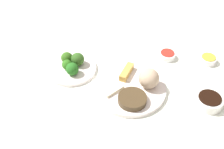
{
  "coord_description": "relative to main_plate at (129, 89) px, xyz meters",
  "views": [
    {
      "loc": [
        -0.39,
        -0.66,
        0.75
      ],
      "look_at": [
        -0.08,
        0.04,
        0.06
      ],
      "focal_mm": 45.11,
      "sensor_mm": 36.0,
      "label": 1
    }
  ],
  "objects": [
    {
      "name": "broccoli_floret_2",
      "position": [
        -0.13,
        0.2,
        0.03
      ],
      "size": [
        0.05,
        0.05,
        0.05
      ],
      "primitive_type": "sphere",
      "color": "#2F591F",
      "rests_on": "broccoli_plate"
    },
    {
      "name": "broccoli_floret_0",
      "position": [
        -0.16,
        0.16,
        0.03
      ],
      "size": [
        0.05,
        0.05,
        0.05
      ],
      "primitive_type": "sphere",
      "color": "#22621C",
      "rests_on": "broccoli_plate"
    },
    {
      "name": "broccoli_floret_1",
      "position": [
        -0.17,
        0.19,
        0.03
      ],
      "size": [
        0.04,
        0.04,
        0.04
      ],
      "primitive_type": "sphere",
      "color": "#2D681B",
      "rests_on": "broccoli_plate"
    },
    {
      "name": "sauce_ramekin_hot_mustard_liquid",
      "position": [
        0.36,
        0.01,
        0.02
      ],
      "size": [
        0.05,
        0.05,
        0.0
      ],
      "primitive_type": "cylinder",
      "color": "gold",
      "rests_on": "sauce_ramekin_hot_mustard"
    },
    {
      "name": "stir_fry_heap",
      "position": [
        -0.02,
        -0.07,
        0.02
      ],
      "size": [
        0.1,
        0.1,
        0.02
      ],
      "primitive_type": "cylinder",
      "color": "#43331E",
      "rests_on": "main_plate"
    },
    {
      "name": "broccoli_floret_3",
      "position": [
        -0.16,
        0.23,
        0.03
      ],
      "size": [
        0.05,
        0.05,
        0.05
      ],
      "primitive_type": "sphere",
      "color": "#305D19",
      "rests_on": "broccoli_plate"
    },
    {
      "name": "sauce_ramekin_sweet_and_sour",
      "position": [
        0.23,
        0.1,
        0.0
      ],
      "size": [
        0.07,
        0.07,
        0.02
      ],
      "primitive_type": "cylinder",
      "color": "white",
      "rests_on": "tabletop"
    },
    {
      "name": "soy_sauce_bowl",
      "position": [
        0.22,
        -0.18,
        0.01
      ],
      "size": [
        0.09,
        0.09,
        0.03
      ],
      "primitive_type": "cylinder",
      "color": "white",
      "rests_on": "tabletop"
    },
    {
      "name": "spring_roll",
      "position": [
        0.02,
        0.07,
        0.02
      ],
      "size": [
        0.08,
        0.08,
        0.02
      ],
      "primitive_type": "cube",
      "rotation": [
        0.0,
        0.0,
        0.73
      ],
      "color": "gold",
      "rests_on": "main_plate"
    },
    {
      "name": "main_plate",
      "position": [
        0.0,
        0.0,
        0.0
      ],
      "size": [
        0.27,
        0.27,
        0.02
      ],
      "primitive_type": "cylinder",
      "color": "white",
      "rests_on": "tabletop"
    },
    {
      "name": "tabletop",
      "position": [
        0.04,
        0.03,
        -0.02
      ],
      "size": [
        2.2,
        2.2,
        0.02
      ],
      "primitive_type": "cube",
      "color": "white",
      "rests_on": "ground"
    },
    {
      "name": "crab_rangoon_wonton",
      "position": [
        -0.07,
        0.02,
        0.01
      ],
      "size": [
        0.09,
        0.08,
        0.01
      ],
      "primitive_type": "cube",
      "rotation": [
        0.0,
        0.0,
        0.29
      ],
      "color": "beige",
      "rests_on": "main_plate"
    },
    {
      "name": "soy_sauce_bowl_liquid",
      "position": [
        0.22,
        -0.18,
        0.03
      ],
      "size": [
        0.08,
        0.08,
        0.0
      ],
      "primitive_type": "cylinder",
      "color": "black",
      "rests_on": "soy_sauce_bowl"
    },
    {
      "name": "rice_scoop",
      "position": [
        0.07,
        -0.02,
        0.04
      ],
      "size": [
        0.07,
        0.07,
        0.07
      ],
      "primitive_type": "sphere",
      "color": "tan",
      "rests_on": "main_plate"
    },
    {
      "name": "broccoli_plate",
      "position": [
        -0.16,
        0.19,
        -0.0
      ],
      "size": [
        0.19,
        0.19,
        0.01
      ],
      "primitive_type": "cylinder",
      "color": "white",
      "rests_on": "tabletop"
    },
    {
      "name": "sauce_ramekin_hot_mustard",
      "position": [
        0.36,
        0.01,
        0.0
      ],
      "size": [
        0.07,
        0.07,
        0.02
      ],
      "primitive_type": "cylinder",
      "color": "white",
      "rests_on": "tabletop"
    },
    {
      "name": "sauce_ramekin_sweet_and_sour_liquid",
      "position": [
        0.23,
        0.1,
        0.02
      ],
      "size": [
        0.05,
        0.05,
        0.0
      ],
      "primitive_type": "cylinder",
      "color": "red",
      "rests_on": "sauce_ramekin_sweet_and_sour"
    }
  ]
}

